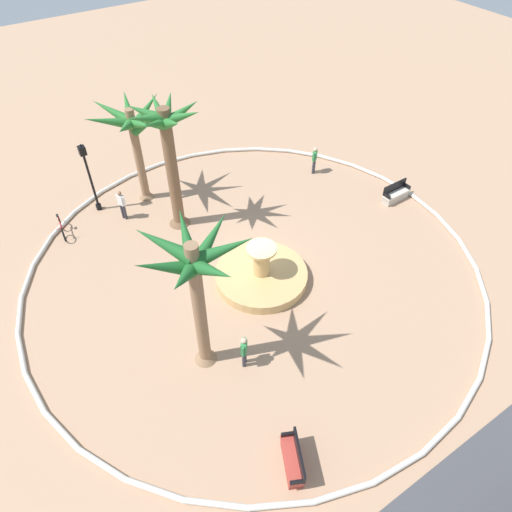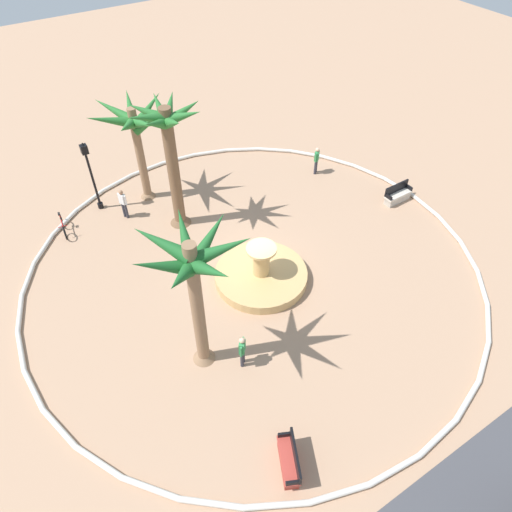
# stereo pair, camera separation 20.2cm
# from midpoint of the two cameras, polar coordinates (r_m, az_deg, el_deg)

# --- Properties ---
(ground_plane) EXTENTS (80.00, 80.00, 0.00)m
(ground_plane) POSITION_cam_midpoint_polar(r_m,az_deg,el_deg) (21.30, 0.01, -1.57)
(ground_plane) COLOR tan
(plaza_curb) EXTENTS (20.41, 20.41, 0.20)m
(plaza_curb) POSITION_cam_midpoint_polar(r_m,az_deg,el_deg) (21.22, 0.02, -1.38)
(plaza_curb) COLOR silver
(plaza_curb) RESTS_ON ground
(fountain) EXTENTS (4.10, 4.10, 1.91)m
(fountain) POSITION_cam_midpoint_polar(r_m,az_deg,el_deg) (20.65, 0.90, -2.28)
(fountain) COLOR tan
(fountain) RESTS_ON ground
(palm_tree_near_fountain) EXTENTS (3.36, 3.31, 6.48)m
(palm_tree_near_fountain) POSITION_cam_midpoint_polar(r_m,az_deg,el_deg) (21.33, -10.32, 13.59)
(palm_tree_near_fountain) COLOR brown
(palm_tree_near_fountain) RESTS_ON ground
(palm_tree_by_curb) EXTENTS (4.21, 4.34, 5.34)m
(palm_tree_by_curb) POSITION_cam_midpoint_polar(r_m,az_deg,el_deg) (23.87, -14.39, 15.00)
(palm_tree_by_curb) COLOR #8E6B4C
(palm_tree_by_curb) RESTS_ON ground
(palm_tree_mid_plaza) EXTENTS (3.82, 3.86, 6.20)m
(palm_tree_mid_plaza) POSITION_cam_midpoint_polar(r_m,az_deg,el_deg) (14.77, -7.34, -2.16)
(palm_tree_mid_plaza) COLOR #8E6B4C
(palm_tree_mid_plaza) RESTS_ON ground
(bench_east) EXTENTS (1.61, 0.53, 1.00)m
(bench_east) POSITION_cam_midpoint_polar(r_m,az_deg,el_deg) (25.99, 17.10, 7.05)
(bench_east) COLOR beige
(bench_east) RESTS_ON ground
(bench_west) EXTENTS (1.13, 1.66, 1.00)m
(bench_west) POSITION_cam_midpoint_polar(r_m,az_deg,el_deg) (16.14, 4.46, -23.71)
(bench_west) COLOR #B73D33
(bench_west) RESTS_ON ground
(lamppost) EXTENTS (0.32, 0.32, 3.87)m
(lamppost) POSITION_cam_midpoint_polar(r_m,az_deg,el_deg) (24.64, -19.34, 9.74)
(lamppost) COLOR black
(lamppost) RESTS_ON ground
(bicycle_red_frame) EXTENTS (0.44, 1.71, 0.94)m
(bicycle_red_frame) POSITION_cam_midpoint_polar(r_m,az_deg,el_deg) (24.71, -22.28, 3.38)
(bicycle_red_frame) COLOR black
(bicycle_red_frame) RESTS_ON ground
(person_cyclist_helmet) EXTENTS (0.33, 0.49, 1.67)m
(person_cyclist_helmet) POSITION_cam_midpoint_polar(r_m,az_deg,el_deg) (24.34, -15.70, 6.32)
(person_cyclist_helmet) COLOR #33333D
(person_cyclist_helmet) RESTS_ON ground
(person_cyclist_photo) EXTENTS (0.38, 0.42, 1.59)m
(person_cyclist_photo) POSITION_cam_midpoint_polar(r_m,az_deg,el_deg) (17.43, -1.35, -11.40)
(person_cyclist_photo) COLOR #33333D
(person_cyclist_photo) RESTS_ON ground
(person_pedestrian_stroll) EXTENTS (0.44, 0.36, 1.63)m
(person_pedestrian_stroll) POSITION_cam_midpoint_polar(r_m,az_deg,el_deg) (26.93, 7.62, 11.64)
(person_pedestrian_stroll) COLOR #33333D
(person_pedestrian_stroll) RESTS_ON ground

